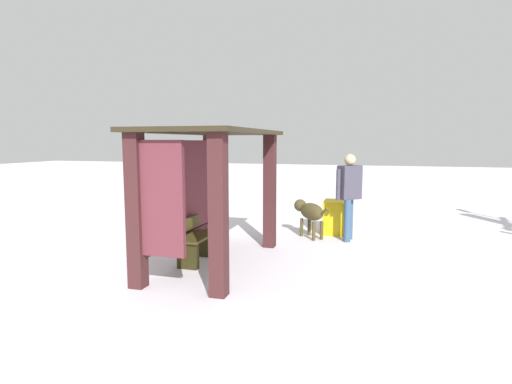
% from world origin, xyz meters
% --- Properties ---
extents(ground_plane, '(60.00, 60.00, 0.00)m').
position_xyz_m(ground_plane, '(0.00, 0.00, 0.00)').
color(ground_plane, silver).
extents(bus_shelter, '(3.09, 1.62, 2.21)m').
position_xyz_m(bus_shelter, '(-0.10, 0.19, 1.47)').
color(bus_shelter, '#411F21').
rests_on(bus_shelter, ground).
extents(bench_left_inside, '(0.94, 0.39, 0.74)m').
position_xyz_m(bench_left_inside, '(0.00, 0.33, 0.33)').
color(bench_left_inside, '#413816').
rests_on(bench_left_inside, ground).
extents(person_walking, '(0.49, 0.54, 1.77)m').
position_xyz_m(person_walking, '(2.30, -2.02, 1.05)').
color(person_walking, '#403E4E').
rests_on(person_walking, ground).
extents(dog, '(0.88, 0.83, 0.76)m').
position_xyz_m(dog, '(2.37, -1.21, 0.55)').
color(dog, '#483F21').
rests_on(dog, ground).
extents(grit_bin, '(0.71, 0.58, 0.72)m').
position_xyz_m(grit_bin, '(2.92, -1.73, 0.36)').
color(grit_bin, yellow).
rests_on(grit_bin, ground).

